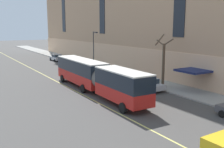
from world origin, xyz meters
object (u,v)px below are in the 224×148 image
Objects in this scene: parked_car_silver_0 at (57,58)px; parked_car_navy_5 at (75,63)px; city_bus at (95,76)px; street_tree_mid_block at (163,61)px; parked_car_silver_4 at (148,84)px; street_lamp at (94,46)px; parked_car_green_2 at (102,70)px.

parked_car_silver_0 is 0.96× the size of parked_car_navy_5.
city_bus is 2.89× the size of street_tree_mid_block.
parked_car_silver_0 is at bearing 90.22° from parked_car_silver_4.
street_lamp reaches higher than parked_car_navy_5.
parked_car_silver_4 and parked_car_navy_5 have the same top height.
street_tree_mid_block is 0.99× the size of street_lamp.
street_lamp reaches higher than street_tree_mid_block.
city_bus is at bearing -117.34° from street_lamp.
street_lamp is at bearing 84.44° from parked_car_silver_4.
street_lamp is at bearing -83.08° from parked_car_silver_0.
parked_car_navy_5 is (0.03, 22.44, -0.00)m from parked_car_silver_4.
parked_car_silver_0 and parked_car_green_2 have the same top height.
parked_car_silver_4 is (0.13, -32.67, 0.00)m from parked_car_silver_0.
parked_car_green_2 and parked_car_silver_4 have the same top height.
parked_car_navy_5 is 22.40m from street_tree_mid_block.
street_lamp reaches higher than parked_car_silver_4.
city_bus is 4.08× the size of parked_car_navy_5.
street_tree_mid_block is at bearing -86.52° from street_lamp.
city_bus reaches higher than parked_car_navy_5.
street_tree_mid_block is at bearing -76.31° from parked_car_green_2.
street_tree_mid_block is (8.99, -1.84, 1.30)m from city_bus.
parked_car_silver_0 is 32.67m from parked_car_silver_4.
city_bus is at bearing -101.34° from parked_car_silver_0.
parked_car_navy_5 is 0.70× the size of street_lamp.
parked_car_silver_4 is at bearing -172.74° from street_tree_mid_block.
city_bus reaches higher than parked_car_silver_0.
street_tree_mid_block is (2.75, 0.35, 2.60)m from parked_car_silver_4.
parked_car_green_2 is at bearing 90.10° from parked_car_silver_4.
parked_car_silver_0 is 32.55m from street_tree_mid_block.
parked_car_silver_0 is 0.95× the size of parked_car_green_2.
parked_car_green_2 is 10.70m from parked_car_navy_5.
street_tree_mid_block reaches higher than parked_car_navy_5.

